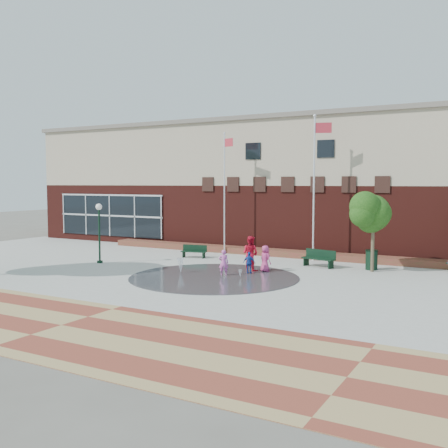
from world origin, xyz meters
The scene contains 19 objects.
ground centered at (0.00, 0.00, 0.00)m, with size 120.00×120.00×0.00m, color #666056.
plaza_concrete centered at (0.00, 4.00, 0.00)m, with size 46.00×18.00×0.01m, color #A8A8A0.
paver_band centered at (0.00, -7.00, 0.00)m, with size 46.00×6.00×0.01m, color brown.
splash_pad centered at (0.00, 3.00, 0.00)m, with size 8.40×8.40×0.01m, color #383A3D.
library_building centered at (0.00, 17.48, 4.64)m, with size 44.40×10.40×9.20m.
flower_bed centered at (0.00, 11.60, 0.00)m, with size 26.00×1.20×0.40m, color maroon.
flagpole_left centered at (-3.76, 10.88, 4.45)m, with size 0.88×0.42×7.98m.
flagpole_right centered at (2.46, 10.66, 4.87)m, with size 1.04×0.38×8.71m.
lamp_left centered at (-8.21, 3.82, 2.17)m, with size 0.37×0.37×3.49m.
bench_left centered at (-4.56, 8.32, 0.26)m, with size 1.66×0.73×0.81m.
bench_mid centered at (3.46, 8.60, 0.31)m, with size 2.01×1.01×0.97m.
trash_can centered at (6.25, 9.09, 0.56)m, with size 0.67×0.67×1.10m.
tree_mid centered at (6.43, 8.48, 3.13)m, with size 2.55×2.55×4.30m.
water_jet_a centered at (-2.16, 3.25, 0.00)m, with size 0.39×0.39×0.75m, color white.
water_jet_b centered at (1.23, 3.42, 0.00)m, with size 0.18×0.18×0.41m, color white.
child_splash centered at (0.16, 3.68, 0.67)m, with size 0.49×0.32×1.33m, color #DF5DBD.
adult_red centered at (0.70, 5.61, 0.94)m, with size 0.91×0.71×1.88m, color red.
adult_pink centered at (1.52, 5.73, 0.70)m, with size 0.69×0.45×1.41m, color #D23D81.
child_blue centered at (1.02, 4.85, 0.57)m, with size 0.67×0.28×1.14m, color #1B40A3.
Camera 1 is at (12.87, -19.14, 4.67)m, focal length 42.00 mm.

